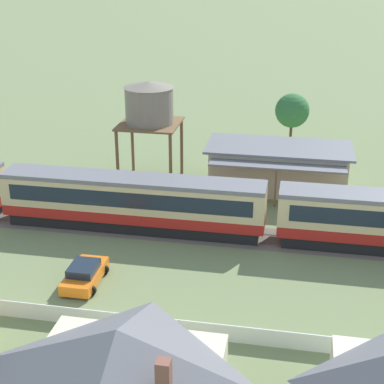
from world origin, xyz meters
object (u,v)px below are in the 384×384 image
Objects in this scene: water_tower at (149,105)px; cottage_grey_roof at (119,380)px; passenger_train at (136,201)px; parked_car_orange at (85,274)px; yard_tree_0 at (292,111)px; station_building at (278,167)px.

water_tower reaches higher than cottage_grey_roof.
passenger_train reaches higher than parked_car_orange.
parked_car_orange is 29.93m from yard_tree_0.
station_building is at bearing 44.88° from passenger_train.
parked_car_orange is (0.22, -17.77, -6.40)m from water_tower.
water_tower is at bearing 0.13° from parked_car_orange.
yard_tree_0 is at bearing 85.29° from station_building.
yard_tree_0 is at bearing 60.70° from passenger_train.
parked_car_orange is at bearing -97.85° from passenger_train.
station_building is 29.81m from cottage_grey_roof.
yard_tree_0 reaches higher than station_building.
water_tower is at bearing -178.61° from station_building.
parked_car_orange is (-1.12, -8.14, -1.64)m from passenger_train.
station_building is 3.02× the size of parked_car_orange.
passenger_train is 14.86× the size of parked_car_orange.
cottage_grey_roof is at bearing -98.80° from yard_tree_0.
cottage_grey_roof is (6.08, -29.06, -4.31)m from water_tower.
parked_car_orange is at bearing 117.42° from cottage_grey_roof.
yard_tree_0 is (5.96, 38.50, 1.91)m from cottage_grey_roof.
parked_car_orange is at bearing -121.52° from station_building.
yard_tree_0 is (0.75, 9.16, 2.66)m from station_building.
water_tower is 1.01× the size of cottage_grey_roof.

